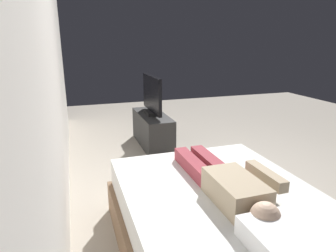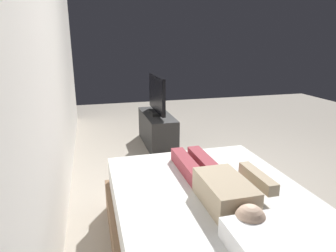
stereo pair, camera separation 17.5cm
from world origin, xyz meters
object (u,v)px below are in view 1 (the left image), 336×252
pillow (288,245)px  remote (262,175)px  person (227,183)px  tv_stand (152,130)px  bed (224,229)px  tv (152,96)px

pillow → remote: pillow is taller
person → remote: 0.44m
person → tv_stand: person is taller
bed → tv: 2.69m
pillow → tv: 3.28m
pillow → person: bearing=-2.0°
bed → remote: (0.18, -0.43, 0.29)m
bed → tv: (2.63, -0.18, 0.52)m
tv → person: bearing=176.6°
bed → person: bearing=-39.4°
pillow → tv: tv is taller
tv_stand → tv: 0.53m
pillow → remote: size_ratio=3.20×
person → remote: person is taller
person → pillow: bearing=178.0°
person → tv_stand: bearing=-3.4°
bed → tv_stand: (2.63, -0.18, -0.01)m
tv_stand → tv: size_ratio=1.25×
person → tv_stand: size_ratio=1.15×
bed → tv_stand: bearing=-3.8°
remote → tv: 2.48m
bed → remote: size_ratio=12.79×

